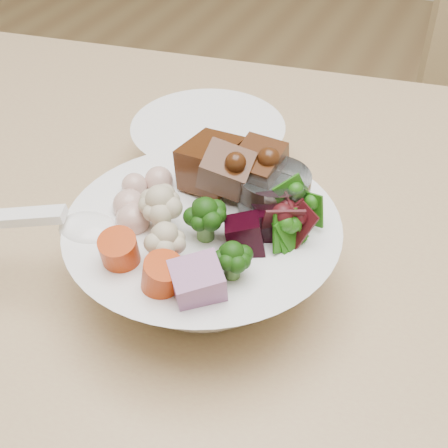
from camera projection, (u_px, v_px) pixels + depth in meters
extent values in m
cube|color=tan|center=(402.00, 372.00, 0.52)|extent=(1.88, 1.24, 0.04)
cylinder|color=tan|center=(435.00, 402.00, 1.19)|extent=(0.03, 0.03, 0.42)
cylinder|color=tan|center=(392.00, 275.00, 1.46)|extent=(0.03, 0.03, 0.42)
sphere|color=black|center=(205.00, 225.00, 0.51)|extent=(0.04, 0.04, 0.04)
sphere|color=beige|center=(161.00, 215.00, 0.51)|extent=(0.04, 0.04, 0.04)
cube|color=black|center=(275.00, 223.00, 0.52)|extent=(0.04, 0.04, 0.03)
cube|color=#8D5581|center=(198.00, 283.00, 0.46)|extent=(0.05, 0.05, 0.04)
cylinder|color=red|center=(120.00, 253.00, 0.49)|extent=(0.04, 0.04, 0.03)
sphere|color=#CC9E8F|center=(129.00, 206.00, 0.54)|extent=(0.03, 0.03, 0.03)
ellipsoid|color=white|center=(89.00, 229.00, 0.53)|extent=(0.06, 0.06, 0.02)
cube|color=white|center=(7.00, 218.00, 0.53)|extent=(0.10, 0.05, 0.02)
cylinder|color=white|center=(272.00, 224.00, 0.56)|extent=(0.06, 0.06, 0.11)
cylinder|color=silver|center=(271.00, 235.00, 0.56)|extent=(0.05, 0.05, 0.07)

